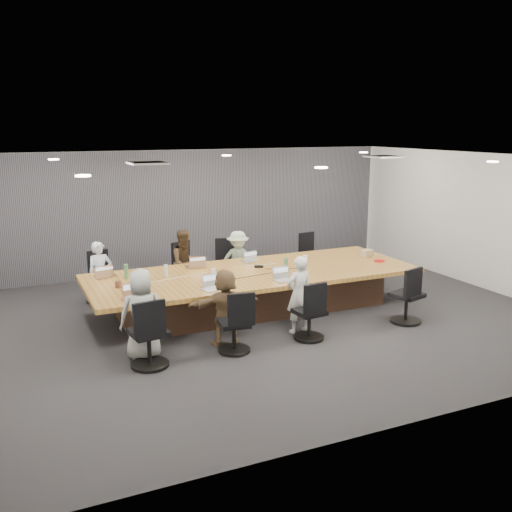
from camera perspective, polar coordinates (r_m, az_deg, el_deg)
name	(u,v)px	position (r m, az deg, el deg)	size (l,w,h in m)	color
floor	(265,318)	(10.18, 0.93, -6.23)	(10.00, 8.00, 0.00)	#2B2B2F
ceiling	(266,159)	(9.63, 0.99, 9.71)	(10.00, 8.00, 0.00)	white
wall_back	(193,210)	(13.48, -6.33, 4.57)	(10.00, 2.80, 0.00)	silver
wall_front	(421,307)	(6.53, 16.15, -4.89)	(10.00, 2.80, 0.00)	silver
wall_right	(483,221)	(12.74, 21.79, 3.24)	(8.00, 2.80, 0.00)	silver
curtain	(194,211)	(13.41, -6.22, 4.53)	(9.80, 0.04, 2.80)	#555560
conference_table	(254,289)	(10.49, -0.23, -3.34)	(6.00, 2.20, 0.74)	#42291C
chair_0	(98,283)	(11.40, -15.51, -2.60)	(0.51, 0.51, 0.76)	black
chair_1	(181,273)	(11.74, -7.53, -1.65)	(0.55, 0.55, 0.82)	black
chair_2	(232,267)	(12.10, -2.44, -1.14)	(0.54, 0.54, 0.80)	black
chair_3	(309,260)	(12.90, 5.37, -0.41)	(0.51, 0.51, 0.75)	black
chair_4	(149,338)	(8.23, -10.67, -8.07)	(0.57, 0.57, 0.85)	black
chair_5	(234,328)	(8.61, -2.21, -7.21)	(0.51, 0.51, 0.76)	black
chair_6	(309,316)	(9.14, 5.34, -6.04)	(0.51, 0.51, 0.76)	black
chair_7	(407,299)	(10.18, 14.82, -4.22)	(0.56, 0.56, 0.83)	black
person_0	(100,275)	(11.00, -15.30, -1.82)	(0.46, 0.30, 1.25)	silver
laptop_0	(105,275)	(10.45, -14.85, -1.88)	(0.35, 0.24, 0.02)	#8C6647
person_1	(186,263)	(11.35, -7.05, -0.75)	(0.66, 0.51, 1.35)	#3D2C1D
laptop_1	(194,266)	(10.82, -6.19, -1.01)	(0.32, 0.22, 0.02)	#8C6647
person_2	(238,261)	(11.73, -1.81, -0.49)	(0.80, 0.46, 1.24)	#9BB399
laptop_2	(249,260)	(11.21, -0.74, -0.44)	(0.29, 0.20, 0.02)	#B2B2B7
person_4	(142,314)	(8.47, -11.31, -5.71)	(0.66, 0.43, 1.34)	#A0A3A0
laptop_4	(134,299)	(8.96, -12.14, -4.19)	(0.33, 0.23, 0.02)	#8C6647
person_5	(225,307)	(8.84, -3.08, -5.11)	(1.12, 0.36, 1.21)	brown
laptop_5	(213,289)	(9.29, -4.33, -3.31)	(0.35, 0.24, 0.02)	#B2B2B7
person_6	(299,295)	(9.35, 4.31, -3.86)	(0.47, 0.31, 1.29)	silver
laptop_6	(284,280)	(9.79, 2.78, -2.44)	(0.32, 0.22, 0.02)	#B2B2B7
bottle_green_left	(126,271)	(10.13, -12.86, -1.51)	(0.07, 0.07, 0.26)	#498453
bottle_green_right	(286,265)	(10.37, 3.02, -0.88)	(0.07, 0.07, 0.26)	#498453
bottle_clear	(166,271)	(10.14, -8.99, -1.46)	(0.07, 0.07, 0.22)	silver
cup_white_far	(214,272)	(10.21, -4.27, -1.56)	(0.08, 0.08, 0.10)	white
cup_white_near	(305,258)	(11.24, 4.97, -0.21)	(0.09, 0.09, 0.11)	white
mug_brown	(118,284)	(9.62, -13.62, -2.76)	(0.10, 0.10, 0.12)	brown
mic_left	(224,279)	(9.88, -3.18, -2.26)	(0.16, 0.11, 0.03)	black
mic_right	(259,266)	(10.70, 0.28, -1.05)	(0.17, 0.11, 0.03)	black
stapler	(280,274)	(10.14, 2.39, -1.77)	(0.16, 0.04, 0.06)	black
canvas_bag	(367,253)	(11.79, 11.00, 0.29)	(0.25, 0.15, 0.14)	tan
snack_packet	(379,260)	(11.41, 12.22, -0.44)	(0.18, 0.12, 0.04)	red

